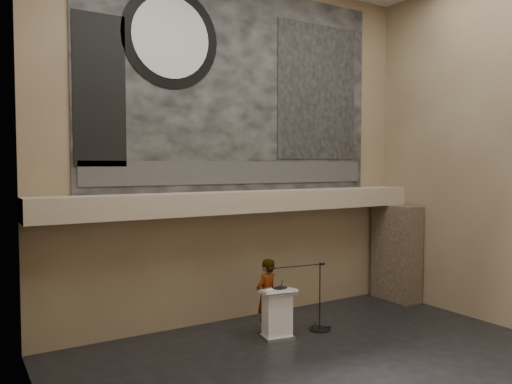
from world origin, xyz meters
TOP-DOWN VIEW (x-y plane):
  - floor at (0.00, 0.00)m, footprint 10.00×10.00m
  - wall_back at (0.00, 4.00)m, footprint 10.00×0.02m
  - wall_left at (-5.00, 0.00)m, footprint 0.02×8.00m
  - wall_right at (5.00, 0.00)m, footprint 0.02×8.00m
  - soffit at (0.00, 3.60)m, footprint 10.00×0.80m
  - sprinkler_left at (-1.60, 3.55)m, footprint 0.04×0.04m
  - sprinkler_right at (1.90, 3.55)m, footprint 0.04×0.04m
  - banner at (0.00, 3.97)m, footprint 8.00×0.05m
  - banner_text_strip at (0.00, 3.93)m, footprint 7.76×0.02m
  - banner_clock_rim at (-1.80, 3.93)m, footprint 2.30×0.02m
  - banner_clock_face at (-1.80, 3.91)m, footprint 1.84×0.02m
  - banner_building_print at (2.40, 3.93)m, footprint 2.60×0.02m
  - banner_brick_print at (-3.40, 3.93)m, footprint 1.10×0.02m
  - stone_pier at (4.65, 3.15)m, footprint 0.60×1.40m
  - lectern at (-0.05, 2.22)m, footprint 0.82×0.65m
  - binder at (0.03, 2.22)m, footprint 0.33×0.30m
  - papers at (-0.18, 2.20)m, footprint 0.28×0.34m
  - speaker_person at (-0.07, 2.62)m, footprint 0.72×0.58m
  - mic_stand at (1.09, 2.21)m, footprint 1.55×0.52m

SIDE VIEW (x-z plane):
  - floor at x=0.00m, z-range 0.00..0.00m
  - mic_stand at x=1.09m, z-range -0.54..1.04m
  - lectern at x=-0.05m, z-range -0.02..1.12m
  - speaker_person at x=-0.07m, z-range 0.00..1.71m
  - papers at x=-0.18m, z-range 1.10..1.10m
  - binder at x=0.03m, z-range 1.10..1.14m
  - stone_pier at x=4.65m, z-range 0.00..2.70m
  - sprinkler_left at x=-1.60m, z-range 2.64..2.70m
  - sprinkler_right at x=1.90m, z-range 2.64..2.70m
  - soffit at x=0.00m, z-range 2.70..3.20m
  - banner_text_strip at x=0.00m, z-range 3.38..3.93m
  - wall_back at x=0.00m, z-range 0.00..8.50m
  - wall_left at x=-5.00m, z-range 0.00..8.50m
  - wall_right at x=5.00m, z-range 0.00..8.50m
  - banner_brick_print at x=-3.40m, z-range 3.80..7.00m
  - banner at x=0.00m, z-range 3.20..8.20m
  - banner_building_print at x=2.40m, z-range 4.00..7.60m
  - banner_clock_rim at x=-1.80m, z-range 5.55..7.85m
  - banner_clock_face at x=-1.80m, z-range 5.78..7.62m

